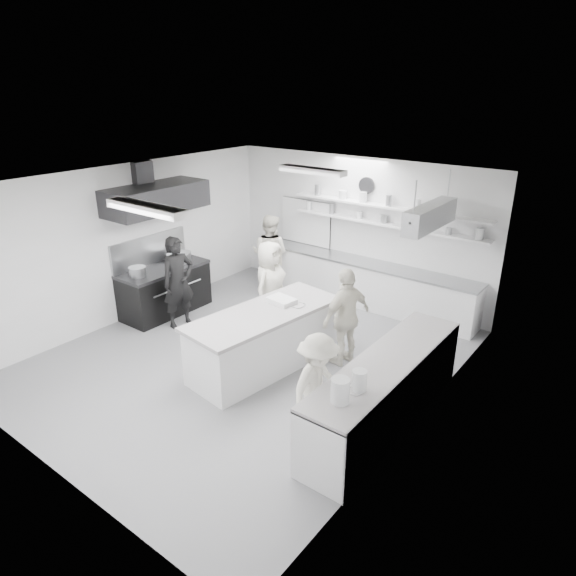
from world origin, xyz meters
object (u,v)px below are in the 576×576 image
Objects in this scene: right_counter at (385,392)px; prep_island at (265,341)px; back_counter at (360,282)px; stove at (165,291)px; cook_back at (270,254)px; cook_stove at (178,282)px.

right_counter is 2.26m from prep_island.
right_counter is (2.35, -3.40, 0.01)m from back_counter.
stove is at bearing 173.48° from right_counter.
back_counter is at bearing 43.99° from stove.
cook_back reaches higher than back_counter.
stove is 3.03m from prep_island.
cook_back is (-1.91, -0.65, 0.42)m from back_counter.
prep_island is at bearing -88.32° from back_counter.
cook_back is at bearing -161.17° from back_counter.
stove is 1.02× the size of cook_stove.
prep_island is at bearing -8.50° from stove.
prep_island is at bearing -83.35° from cook_stove.
prep_island is at bearing 176.13° from right_counter.
cook_stove is 1.01× the size of cook_back.
cook_back is (0.28, 2.38, -0.01)m from cook_stove.
cook_stove reaches higher than prep_island.
cook_stove is at bearing -18.01° from stove.
right_counter is 1.29× the size of prep_island.
back_counter is 3.76m from cook_stove.
cook_stove reaches higher than stove.
back_counter is 2.83× the size of cook_stove.
cook_back is (0.99, 2.15, 0.43)m from stove.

